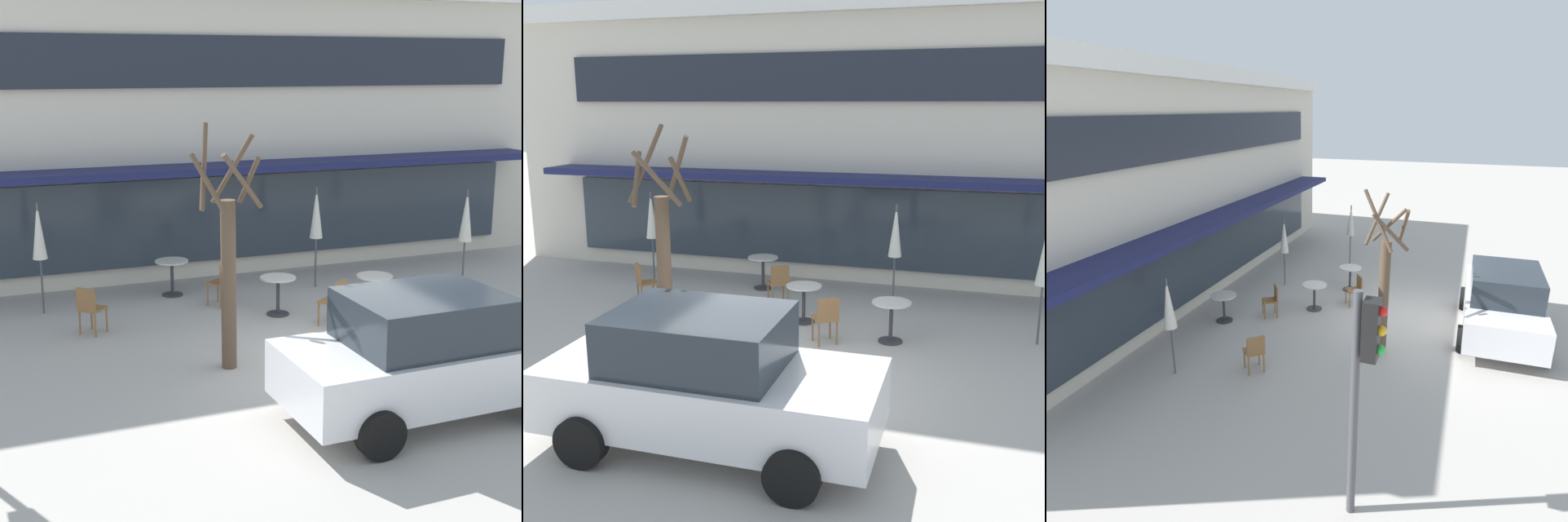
{
  "view_description": "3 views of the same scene",
  "coord_description": "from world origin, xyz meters",
  "views": [
    {
      "loc": [
        -5.93,
        -11.0,
        4.76
      ],
      "look_at": [
        -0.6,
        2.59,
        1.15
      ],
      "focal_mm": 55.0,
      "sensor_mm": 36.0,
      "label": 1
    },
    {
      "loc": [
        3.15,
        -9.1,
        4.21
      ],
      "look_at": [
        -0.58,
        2.7,
        1.23
      ],
      "focal_mm": 45.0,
      "sensor_mm": 36.0,
      "label": 2
    },
    {
      "loc": [
        -11.8,
        -1.23,
        5.5
      ],
      "look_at": [
        0.42,
        3.17,
        1.22
      ],
      "focal_mm": 32.0,
      "sensor_mm": 36.0,
      "label": 3
    }
  ],
  "objects": [
    {
      "name": "cafe_chair_1",
      "position": [
        -3.78,
        2.87,
        0.53
      ],
      "size": [
        0.57,
        0.57,
        0.89
      ],
      "color": "olive",
      "rests_on": "ground"
    },
    {
      "name": "cafe_chair_2",
      "position": [
        -1.0,
        3.67,
        0.53
      ],
      "size": [
        0.56,
        0.56,
        0.89
      ],
      "color": "olive",
      "rests_on": "ground"
    },
    {
      "name": "cafe_table_near_wall",
      "position": [
        -1.74,
        4.78,
        0.52
      ],
      "size": [
        0.7,
        0.7,
        0.76
      ],
      "color": "#333338",
      "rests_on": "ground"
    },
    {
      "name": "ground_plane",
      "position": [
        0.0,
        0.0,
        0.0
      ],
      "size": [
        80.0,
        80.0,
        0.0
      ],
      "primitive_type": "plane",
      "color": "#ADA8A0"
    },
    {
      "name": "building_facade",
      "position": [
        0.0,
        9.96,
        3.34
      ],
      "size": [
        18.04,
        9.1,
        6.68
      ],
      "color": "beige",
      "rests_on": "ground"
    },
    {
      "name": "cafe_chair_0",
      "position": [
        0.53,
        1.69,
        0.53
      ],
      "size": [
        0.56,
        0.56,
        0.89
      ],
      "color": "olive",
      "rests_on": "ground"
    },
    {
      "name": "parked_sedan",
      "position": [
        -0.01,
        -2.22,
        0.88
      ],
      "size": [
        4.23,
        2.07,
        1.76
      ],
      "color": "silver",
      "rests_on": "ground"
    },
    {
      "name": "street_tree",
      "position": [
        -1.99,
        0.45,
        1.7
      ],
      "size": [
        1.05,
        1.06,
        3.88
      ],
      "color": "brown",
      "rests_on": "ground"
    },
    {
      "name": "patio_umbrella_green_folded",
      "position": [
        -4.43,
        4.49,
        1.63
      ],
      "size": [
        0.28,
        0.28,
        2.2
      ],
      "color": "#4C4C51",
      "rests_on": "ground"
    },
    {
      "name": "patio_umbrella_corner_open",
      "position": [
        1.35,
        4.28,
        1.63
      ],
      "size": [
        0.28,
        0.28,
        2.2
      ],
      "color": "#4C4C51",
      "rests_on": "ground"
    },
    {
      "name": "cafe_table_by_tree",
      "position": [
        -0.18,
        2.73,
        0.52
      ],
      "size": [
        0.7,
        0.7,
        0.76
      ],
      "color": "#333338",
      "rests_on": "ground"
    },
    {
      "name": "cafe_table_streetside",
      "position": [
        1.62,
        2.16,
        0.52
      ],
      "size": [
        0.7,
        0.7,
        0.76
      ],
      "color": "#333338",
      "rests_on": "ground"
    }
  ]
}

